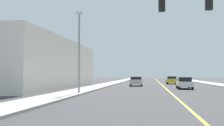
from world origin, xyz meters
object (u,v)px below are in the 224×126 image
object	(u,v)px
car_yellow	(171,80)
car_white	(184,83)
street_lamp	(79,47)
car_silver	(136,81)

from	to	relation	value
car_yellow	car_white	size ratio (longest dim) A/B	0.99
street_lamp	car_white	bearing A→B (deg)	44.52
car_yellow	street_lamp	bearing A→B (deg)	-111.05
car_white	car_yellow	bearing A→B (deg)	91.54
car_silver	car_yellow	bearing A→B (deg)	53.83
street_lamp	car_silver	bearing A→B (deg)	76.42
car_yellow	car_white	world-z (taller)	car_white
street_lamp	car_white	world-z (taller)	street_lamp
street_lamp	car_silver	xyz separation A→B (m)	(4.25, 17.58, -3.50)
car_white	street_lamp	bearing A→B (deg)	-134.72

